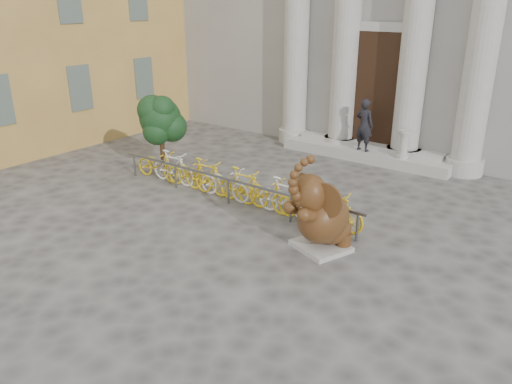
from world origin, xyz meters
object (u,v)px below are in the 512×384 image
Objects in this scene: elephant_statue at (321,216)px; bike_rack at (234,184)px; tree at (161,120)px; pedestrian at (364,125)px.

bike_rack is (-3.32, 1.06, -0.31)m from elephant_statue.
tree is 1.42× the size of pedestrian.
bike_rack is 5.65m from pedestrian.
pedestrian is at bearing 128.66° from elephant_statue.
pedestrian is at bearing 77.38° from bike_rack.
pedestrian reaches higher than bike_rack.
bike_rack is at bearing 85.02° from pedestrian.
tree is at bearing 172.23° from bike_rack.
pedestrian is (-2.10, 6.53, 0.44)m from elephant_statue.
pedestrian is at bearing 48.62° from tree.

